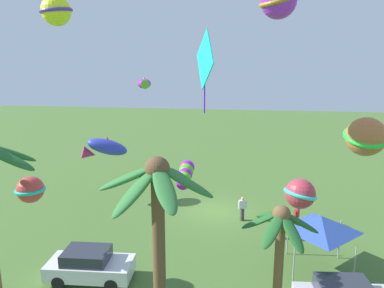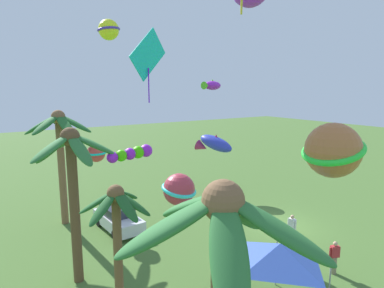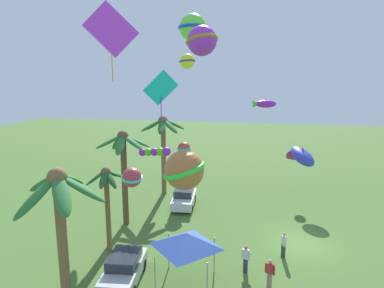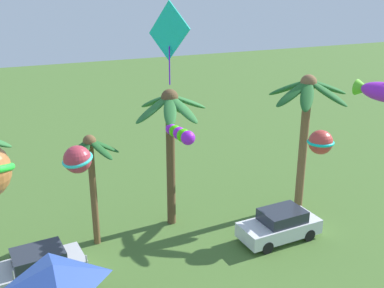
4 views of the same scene
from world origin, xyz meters
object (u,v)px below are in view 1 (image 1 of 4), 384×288
Objects in this scene: kite_fish_3 at (144,84)px; kite_ball_9 at (300,194)px; parked_car_1 at (90,265)px; kite_fish_8 at (105,148)px; palm_tree_3 at (158,208)px; kite_ball_4 at (56,11)px; spectator_0 at (296,218)px; spectator_1 at (242,209)px; palm_tree_1 at (280,246)px; kite_ball_0 at (366,137)px; kite_diamond_10 at (205,60)px; kite_ball_5 at (279,1)px; kite_ball_6 at (30,190)px; festival_tent at (320,223)px; kite_tube_7 at (185,174)px; spectator_2 at (278,225)px.

kite_fish_3 reaches higher than kite_ball_9.
kite_fish_8 reaches higher than parked_car_1.
kite_ball_4 is at bearing -35.61° from palm_tree_3.
spectator_1 is (3.27, -0.90, 0.00)m from spectator_0.
palm_tree_1 is at bearing 96.89° from spectator_1.
kite_ball_0 reaches higher than palm_tree_1.
spectator_0 is at bearing -101.55° from palm_tree_1.
spectator_1 is (-6.90, -7.66, 0.06)m from parked_car_1.
kite_diamond_10 is at bearing 130.48° from kite_fish_8.
kite_ball_5 is 1.87× the size of kite_ball_6.
palm_tree_1 is at bearing 131.94° from kite_fish_8.
kite_fish_8 is 2.15× the size of kite_ball_9.
kite_ball_4 reaches higher than kite_fish_8.
festival_tent is 13.39m from kite_ball_6.
kite_tube_7 reaches higher than palm_tree_1.
spectator_1 is at bearing -76.15° from kite_ball_9.
parked_car_1 is 1.80× the size of kite_tube_7.
kite_ball_0 is 1.12× the size of kite_ball_4.
kite_fish_8 is (11.26, -12.53, 0.04)m from palm_tree_1.
kite_ball_4 is (10.93, 6.61, 11.13)m from spectator_0.
kite_ball_9 reaches higher than spectator_0.
spectator_0 is 0.77× the size of kite_ball_0.
spectator_1 is 0.86× the size of kite_fish_3.
kite_ball_9 is (-12.10, 10.56, 1.08)m from kite_fish_8.
kite_ball_9 is (-9.79, 1.13, -6.81)m from kite_ball_4.
kite_ball_4 is 0.83× the size of kite_tube_7.
kite_tube_7 is at bearing 75.56° from spectator_1.
kite_ball_4 is at bearing 11.60° from festival_tent.
kite_ball_5 is 1.09× the size of kite_tube_7.
kite_ball_4 is 0.76× the size of kite_ball_5.
kite_ball_4 is at bearing 16.71° from kite_ball_5.
parked_car_1 is at bearing 31.48° from spectator_2.
festival_tent reaches higher than spectator_0.
kite_diamond_10 is at bearing -178.56° from kite_ball_6.
festival_tent is at bearing -150.25° from kite_tube_7.
spectator_1 is 0.50× the size of kite_diamond_10.
kite_fish_3 is 7.12m from kite_ball_4.
kite_diamond_10 reaches higher than kite_fish_8.
palm_tree_3 is at bearing 144.39° from kite_ball_4.
kite_ball_9 is (-4.33, 0.08, -0.54)m from kite_tube_7.
spectator_0 is at bearing 167.99° from kite_fish_8.
kite_fish_8 is (3.07, -9.58, 3.31)m from parked_car_1.
spectator_0 is 0.86× the size of kite_ball_4.
kite_ball_0 is 1.11× the size of kite_fish_3.
kite_ball_9 is at bearing 103.85° from spectator_1.
kite_ball_4 is 12.51m from kite_fish_8.
kite_fish_8 is (4.07, -3.29, -4.73)m from kite_fish_3.
parked_car_1 is 10.52m from spectator_2.
kite_tube_7 is (5.92, 3.38, 3.21)m from festival_tent.
kite_ball_9 is (-8.03, 7.26, -3.65)m from kite_fish_3.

